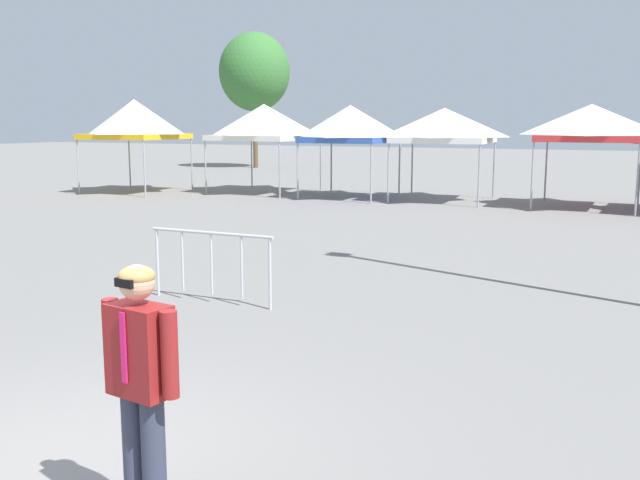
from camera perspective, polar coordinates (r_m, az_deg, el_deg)
ground_plane at (r=6.24m, az=-20.17°, el=-16.55°), size 140.00×140.00×0.00m
canopy_tent_behind_left at (r=28.44m, az=-14.53°, el=9.28°), size 3.25×3.25×3.52m
canopy_tent_left_of_center at (r=27.56m, az=-4.48°, el=9.32°), size 3.47×3.47×3.34m
canopy_tent_behind_center at (r=25.48m, az=2.41°, el=9.21°), size 2.93×2.93×3.26m
canopy_tent_far_left at (r=24.82m, az=9.84°, el=8.97°), size 3.25×3.25×3.14m
canopy_tent_center at (r=23.90m, az=20.74°, el=8.71°), size 3.07×3.07×3.22m
person_foreground at (r=4.86m, az=-14.06°, el=-10.58°), size 0.64×0.30×1.78m
tree_behind_tents_center at (r=42.86m, az=-5.23°, el=13.16°), size 4.11×4.11×7.82m
crowd_barrier_mid_lot at (r=10.75m, az=-8.65°, el=-1.01°), size 2.10×0.06×1.08m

